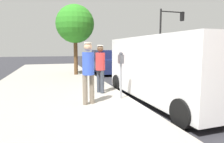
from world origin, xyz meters
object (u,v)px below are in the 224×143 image
street_tree (75,24)px  pedestrian_in_blue (88,69)px  parked_van (166,67)px  traffic_light_corner (169,29)px  parked_sedan_behind (105,63)px  parking_meter_near (121,67)px  pedestrian_in_red (100,65)px

street_tree → pedestrian_in_blue: bearing=86.2°
parked_van → traffic_light_corner: 12.14m
parked_sedan_behind → street_tree: street_tree is taller
parking_meter_near → parked_van: (-1.50, 0.25, -0.03)m
pedestrian_in_blue → traffic_light_corner: 13.77m
parked_van → street_tree: street_tree is taller
traffic_light_corner → street_tree: bearing=20.6°
pedestrian_in_blue → parked_van: size_ratio=0.34×
parked_van → street_tree: bearing=-72.1°
parked_sedan_behind → traffic_light_corner: bearing=-163.1°
parking_meter_near → street_tree: size_ratio=0.36×
pedestrian_in_red → street_tree: bearing=-87.5°
parked_sedan_behind → street_tree: (2.25, 1.31, 2.49)m
pedestrian_in_red → pedestrian_in_blue: 1.50m
traffic_light_corner → street_tree: size_ratio=1.22×
parked_van → pedestrian_in_blue: bearing=1.6°
pedestrian_in_blue → traffic_light_corner: traffic_light_corner is taller
parked_sedan_behind → pedestrian_in_red: bearing=73.4°
parked_van → parked_sedan_behind: size_ratio=1.19×
parking_meter_near → parked_sedan_behind: bearing=-101.5°
parking_meter_near → traffic_light_corner: 12.82m
traffic_light_corner → parking_meter_near: bearing=50.5°
pedestrian_in_red → traffic_light_corner: 12.36m
pedestrian_in_blue → traffic_light_corner: (-9.14, -10.04, 2.32)m
parked_van → street_tree: size_ratio=1.23×
pedestrian_in_red → parked_van: (-1.93, 1.26, -0.01)m
parking_meter_near → parked_van: 1.52m
pedestrian_in_red → parked_van: 2.31m
parked_sedan_behind → street_tree: 3.60m
pedestrian_in_blue → street_tree: size_ratio=0.42×
street_tree → parked_sedan_behind: bearing=-149.7°
parked_sedan_behind → traffic_light_corner: size_ratio=0.85×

